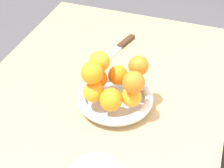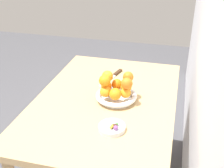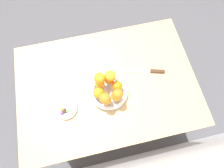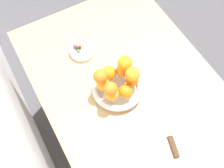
# 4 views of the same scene
# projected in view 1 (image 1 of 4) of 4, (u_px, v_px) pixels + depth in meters

# --- Properties ---
(dining_table) EXTENTS (1.10, 0.76, 0.74)m
(dining_table) POSITION_uv_depth(u_px,v_px,m) (97.00, 120.00, 1.09)
(dining_table) COLOR tan
(dining_table) RESTS_ON ground_plane
(fruit_bowl) EXTENTS (0.22, 0.22, 0.04)m
(fruit_bowl) POSITION_uv_depth(u_px,v_px,m) (115.00, 100.00, 1.00)
(fruit_bowl) COLOR silver
(fruit_bowl) RESTS_ON dining_table
(orange_0) EXTENTS (0.06, 0.06, 0.06)m
(orange_0) POSITION_uv_depth(u_px,v_px,m) (99.00, 79.00, 1.00)
(orange_0) COLOR orange
(orange_0) RESTS_ON fruit_bowl
(orange_1) EXTENTS (0.06, 0.06, 0.06)m
(orange_1) POSITION_uv_depth(u_px,v_px,m) (94.00, 92.00, 0.96)
(orange_1) COLOR orange
(orange_1) RESTS_ON fruit_bowl
(orange_2) EXTENTS (0.06, 0.06, 0.06)m
(orange_2) POSITION_uv_depth(u_px,v_px,m) (111.00, 100.00, 0.93)
(orange_2) COLOR orange
(orange_2) RESTS_ON fruit_bowl
(orange_3) EXTENTS (0.06, 0.06, 0.06)m
(orange_3) POSITION_uv_depth(u_px,v_px,m) (131.00, 97.00, 0.94)
(orange_3) COLOR orange
(orange_3) RESTS_ON fruit_bowl
(orange_4) EXTENTS (0.06, 0.06, 0.06)m
(orange_4) POSITION_uv_depth(u_px,v_px,m) (134.00, 83.00, 0.99)
(orange_4) COLOR orange
(orange_4) RESTS_ON fruit_bowl
(orange_5) EXTENTS (0.06, 0.06, 0.06)m
(orange_5) POSITION_uv_depth(u_px,v_px,m) (118.00, 75.00, 1.02)
(orange_5) COLOR orange
(orange_5) RESTS_ON fruit_bowl
(orange_6) EXTENTS (0.06, 0.06, 0.06)m
(orange_6) POSITION_uv_depth(u_px,v_px,m) (134.00, 82.00, 0.90)
(orange_6) COLOR orange
(orange_6) RESTS_ON orange_3
(orange_7) EXTENTS (0.06, 0.06, 0.06)m
(orange_7) POSITION_uv_depth(u_px,v_px,m) (138.00, 66.00, 0.95)
(orange_7) COLOR orange
(orange_7) RESTS_ON orange_4
(orange_8) EXTENTS (0.06, 0.06, 0.06)m
(orange_8) POSITION_uv_depth(u_px,v_px,m) (92.00, 73.00, 0.92)
(orange_8) COLOR orange
(orange_8) RESTS_ON orange_1
(orange_9) EXTENTS (0.06, 0.06, 0.06)m
(orange_9) POSITION_uv_depth(u_px,v_px,m) (99.00, 61.00, 0.97)
(orange_9) COLOR orange
(orange_9) RESTS_ON orange_0
(knife) EXTENTS (0.26, 0.09, 0.01)m
(knife) POSITION_uv_depth(u_px,v_px,m) (117.00, 49.00, 1.23)
(knife) COLOR #3F2819
(knife) RESTS_ON dining_table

